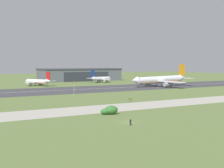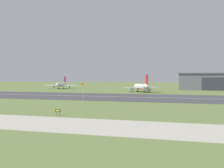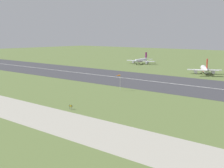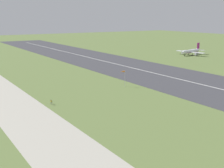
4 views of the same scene
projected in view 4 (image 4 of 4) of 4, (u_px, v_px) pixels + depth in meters
ground_plane at (63, 85)px, 131.39m from camera, size 730.95×730.95×0.00m
runway_strip at (157, 74)px, 157.58m from camera, size 490.95×46.94×0.06m
runway_centreline at (157, 74)px, 157.57m from camera, size 441.85×0.70×0.01m
taxiway_road at (0, 93)px, 118.10m from camera, size 368.21×16.89×0.05m
airplane_parked_centre at (191, 51)px, 230.93m from camera, size 23.80×22.89×8.71m
windsock_pole at (123, 73)px, 127.99m from camera, size 1.29×2.01×6.69m
runway_sign at (51, 101)px, 103.08m from camera, size 1.29×0.13×1.45m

